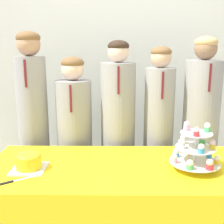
% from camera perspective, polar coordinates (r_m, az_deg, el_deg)
% --- Properties ---
extents(wall_back, '(9.00, 0.06, 2.70)m').
position_cam_1_polar(wall_back, '(2.99, 1.26, 9.59)').
color(wall_back, silver).
rests_on(wall_back, ground_plane).
extents(table, '(1.79, 0.78, 0.75)m').
position_cam_1_polar(table, '(2.09, 1.51, -20.25)').
color(table, yellow).
rests_on(table, ground_plane).
extents(round_cake, '(0.21, 0.21, 0.12)m').
position_cam_1_polar(round_cake, '(1.92, -16.57, -9.48)').
color(round_cake, white).
rests_on(round_cake, table).
extents(cake_knife, '(0.23, 0.16, 0.01)m').
position_cam_1_polar(cake_knife, '(1.80, -19.17, -13.11)').
color(cake_knife, silver).
rests_on(cake_knife, table).
extents(cupcake_stand, '(0.32, 0.32, 0.31)m').
position_cam_1_polar(cupcake_stand, '(1.89, 16.56, -7.30)').
color(cupcake_stand, silver).
rests_on(cupcake_stand, table).
extents(student_0, '(0.26, 0.26, 1.65)m').
position_cam_1_polar(student_0, '(2.55, -15.58, -3.62)').
color(student_0, '#939399').
rests_on(student_0, ground_plane).
extents(student_1, '(0.31, 0.31, 1.45)m').
position_cam_1_polar(student_1, '(2.52, -7.53, -6.54)').
color(student_1, '#939399').
rests_on(student_1, ground_plane).
extents(student_2, '(0.29, 0.30, 1.58)m').
position_cam_1_polar(student_2, '(2.47, 1.22, -5.21)').
color(student_2, '#939399').
rests_on(student_2, ground_plane).
extents(student_3, '(0.26, 0.26, 1.53)m').
position_cam_1_polar(student_3, '(2.50, 9.33, -5.44)').
color(student_3, '#939399').
rests_on(student_3, ground_plane).
extents(student_4, '(0.31, 0.31, 1.61)m').
position_cam_1_polar(student_4, '(2.58, 17.36, -4.72)').
color(student_4, '#939399').
rests_on(student_4, ground_plane).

